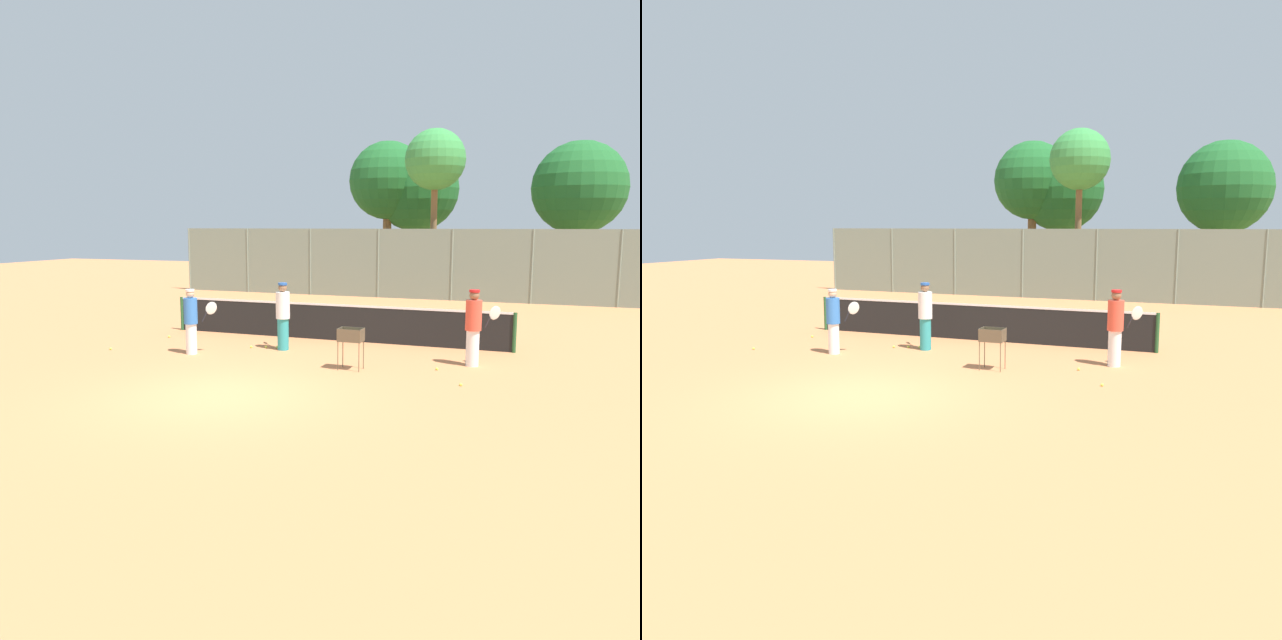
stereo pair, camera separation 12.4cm
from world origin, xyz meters
The scene contains 19 objects.
ground_plane centered at (0.00, 0.00, 0.00)m, with size 80.00×80.00×0.00m, color #D37F4C.
tennis_net centered at (0.00, 6.49, 0.56)m, with size 10.33×0.10×1.07m.
back_fence centered at (0.00, 17.57, 1.59)m, with size 23.79×0.08×3.18m.
tree_0 centered at (6.89, 22.76, 5.14)m, with size 4.46×4.46×7.38m.
tree_1 centered at (-2.63, 22.69, 5.67)m, with size 4.14×4.14×7.78m.
tree_2 centered at (-1.23, 23.40, 5.27)m, with size 4.56×4.56×7.56m.
tree_3 centered at (0.50, 19.36, 6.30)m, with size 2.83×2.83×7.79m.
player_white_outfit centered at (-2.76, 3.33, 0.88)m, with size 0.77×0.63×1.70m.
player_red_cap centered at (-0.75, 4.68, 0.94)m, with size 0.56×0.85×1.82m.
player_yellow_shirt centered at (4.29, 4.49, 0.95)m, with size 0.82×0.63×1.84m.
ball_cart centered at (1.67, 3.09, 0.74)m, with size 0.56×0.41×0.98m.
tennis_ball_0 centered at (-1.30, 4.73, 0.03)m, with size 0.07×0.07×0.07m, color #D1E54C.
tennis_ball_1 centered at (4.31, 2.48, 0.03)m, with size 0.07×0.07×0.07m, color #D1E54C.
tennis_ball_2 centered at (-0.99, 4.80, 0.03)m, with size 0.07×0.07×0.07m, color #D1E54C.
tennis_ball_3 centered at (-1.67, 4.59, 0.03)m, with size 0.07×0.07×0.07m, color #D1E54C.
tennis_ball_4 centered at (-4.71, 5.14, 0.03)m, with size 0.07×0.07×0.07m, color #D1E54C.
tennis_ball_5 centered at (3.58, 3.74, 0.03)m, with size 0.07×0.07×0.07m, color #D1E54C.
tennis_ball_6 centered at (-5.11, 3.00, 0.03)m, with size 0.07×0.07×0.07m, color #D1E54C.
parked_car centered at (4.12, 22.20, 0.66)m, with size 4.20×1.70×1.60m.
Camera 2 is at (6.17, -10.41, 3.33)m, focal length 35.00 mm.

